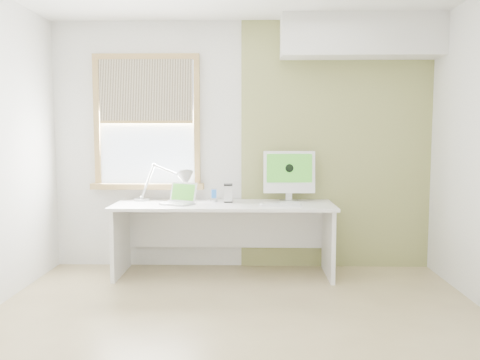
{
  "coord_description": "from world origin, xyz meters",
  "views": [
    {
      "loc": [
        0.1,
        -3.49,
        1.43
      ],
      "look_at": [
        0.0,
        1.05,
        1.0
      ],
      "focal_mm": 36.8,
      "sensor_mm": 36.0,
      "label": 1
    }
  ],
  "objects_px": {
    "desk": "(224,222)",
    "desk_lamp": "(177,182)",
    "laptop": "(180,199)",
    "external_drive": "(228,193)",
    "imac": "(289,173)"
  },
  "relations": [
    {
      "from": "desk",
      "to": "laptop",
      "type": "height_order",
      "value": "laptop"
    },
    {
      "from": "desk_lamp",
      "to": "external_drive",
      "type": "distance_m",
      "value": 0.54
    },
    {
      "from": "external_drive",
      "to": "desk_lamp",
      "type": "bearing_deg",
      "value": 178.62
    },
    {
      "from": "laptop",
      "to": "imac",
      "type": "xyz_separation_m",
      "value": [
        1.1,
        0.22,
        0.24
      ]
    },
    {
      "from": "laptop",
      "to": "external_drive",
      "type": "height_order",
      "value": "laptop"
    },
    {
      "from": "external_drive",
      "to": "desk",
      "type": "bearing_deg",
      "value": -118.52
    },
    {
      "from": "laptop",
      "to": "imac",
      "type": "distance_m",
      "value": 1.15
    },
    {
      "from": "desk_lamp",
      "to": "desk",
      "type": "bearing_deg",
      "value": -9.72
    },
    {
      "from": "desk",
      "to": "laptop",
      "type": "distance_m",
      "value": 0.51
    },
    {
      "from": "desk_lamp",
      "to": "laptop",
      "type": "bearing_deg",
      "value": -73.29
    },
    {
      "from": "laptop",
      "to": "external_drive",
      "type": "relative_size",
      "value": 2.06
    },
    {
      "from": "external_drive",
      "to": "imac",
      "type": "distance_m",
      "value": 0.66
    },
    {
      "from": "desk",
      "to": "desk_lamp",
      "type": "distance_m",
      "value": 0.64
    },
    {
      "from": "desk_lamp",
      "to": "imac",
      "type": "xyz_separation_m",
      "value": [
        1.15,
        0.05,
        0.09
      ]
    },
    {
      "from": "desk_lamp",
      "to": "laptop",
      "type": "distance_m",
      "value": 0.24
    }
  ]
}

